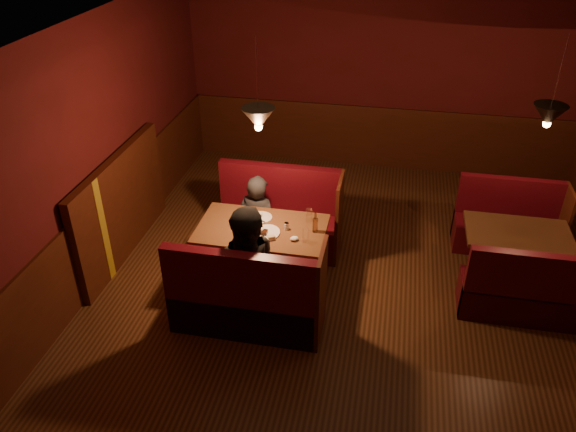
% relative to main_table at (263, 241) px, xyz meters
% --- Properties ---
extents(room, '(6.02, 7.02, 2.92)m').
position_rel_main_table_xyz_m(room, '(0.79, -0.05, 0.46)').
color(room, '#3D210E').
rests_on(room, ground).
extents(main_table, '(1.42, 0.86, 1.00)m').
position_rel_main_table_xyz_m(main_table, '(0.00, 0.00, 0.00)').
color(main_table, '#562B17').
rests_on(main_table, ground).
extents(main_bench_far, '(1.57, 0.56, 1.07)m').
position_rel_main_table_xyz_m(main_bench_far, '(0.01, 0.81, -0.25)').
color(main_bench_far, '#570B15').
rests_on(main_bench_far, ground).
extents(main_bench_near, '(1.57, 0.56, 1.07)m').
position_rel_main_table_xyz_m(main_bench_near, '(0.01, -0.81, -0.25)').
color(main_bench_near, '#570B15').
rests_on(main_bench_near, ground).
extents(second_table, '(1.16, 0.74, 0.66)m').
position_rel_main_table_xyz_m(second_table, '(2.82, 0.65, -0.10)').
color(second_table, '#562B17').
rests_on(second_table, ground).
extents(second_bench_far, '(1.29, 0.48, 0.92)m').
position_rel_main_table_xyz_m(second_bench_far, '(2.85, 1.34, -0.30)').
color(second_bench_far, '#570B15').
rests_on(second_bench_far, ground).
extents(second_bench_near, '(1.29, 0.48, 0.92)m').
position_rel_main_table_xyz_m(second_bench_near, '(2.85, -0.05, -0.30)').
color(second_bench_near, '#570B15').
rests_on(second_bench_near, ground).
extents(diner_a, '(0.58, 0.45, 1.43)m').
position_rel_main_table_xyz_m(diner_a, '(-0.21, 0.60, 0.13)').
color(diner_a, '#242426').
rests_on(diner_a, ground).
extents(diner_b, '(0.95, 0.81, 1.70)m').
position_rel_main_table_xyz_m(diner_b, '(0.04, -0.63, 0.26)').
color(diner_b, black).
rests_on(diner_b, ground).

